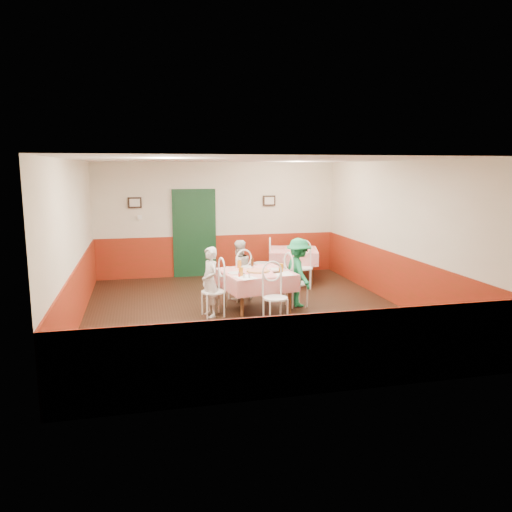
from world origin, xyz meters
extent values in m
plane|color=black|center=(0.00, 0.00, 0.00)|extent=(7.00, 7.00, 0.00)
plane|color=white|center=(0.00, 0.00, 2.80)|extent=(7.00, 7.00, 0.00)
cube|color=beige|center=(0.00, 3.50, 1.40)|extent=(6.00, 0.10, 2.80)
cube|color=beige|center=(0.00, -3.50, 1.40)|extent=(6.00, 0.10, 2.80)
cube|color=beige|center=(-3.00, 0.00, 1.40)|extent=(0.10, 7.00, 2.80)
cube|color=beige|center=(3.00, 0.00, 1.40)|extent=(0.10, 7.00, 2.80)
cube|color=maroon|center=(0.00, 3.48, 0.50)|extent=(6.00, 0.03, 1.00)
cube|color=maroon|center=(0.00, -3.48, 0.50)|extent=(6.00, 0.03, 1.00)
cube|color=maroon|center=(-2.98, 0.00, 0.50)|extent=(0.03, 7.00, 1.00)
cube|color=maroon|center=(2.98, 0.00, 0.50)|extent=(0.03, 7.00, 1.00)
cube|color=black|center=(-0.60, 3.45, 1.05)|extent=(0.96, 0.06, 2.10)
cube|color=black|center=(-2.00, 3.45, 1.85)|extent=(0.32, 0.03, 0.26)
cube|color=black|center=(1.30, 3.45, 1.85)|extent=(0.32, 0.03, 0.26)
cube|color=white|center=(-1.90, 3.45, 1.50)|extent=(0.10, 0.03, 0.10)
cube|color=red|center=(0.18, 0.11, 0.38)|extent=(1.41, 1.41, 0.77)
cube|color=red|center=(1.63, 2.41, 0.38)|extent=(1.38, 1.38, 0.77)
cylinder|color=#B74723|center=(0.21, 0.07, 0.77)|extent=(0.49, 0.49, 0.03)
cylinder|color=white|center=(-0.25, 0.02, 0.77)|extent=(0.29, 0.29, 0.01)
cylinder|color=white|center=(0.59, 0.18, 0.77)|extent=(0.29, 0.29, 0.01)
cylinder|color=white|center=(0.11, 0.53, 0.77)|extent=(0.29, 0.29, 0.01)
cylinder|color=#BF7219|center=(-0.17, -0.21, 0.84)|extent=(0.09, 0.09, 0.15)
cylinder|color=#BF7219|center=(0.62, -0.04, 0.84)|extent=(0.10, 0.10, 0.16)
cylinder|color=#BF7219|center=(-0.06, 0.49, 0.83)|extent=(0.09, 0.09, 0.15)
cylinder|color=#381C0A|center=(0.20, 0.53, 0.86)|extent=(0.06, 0.06, 0.20)
cylinder|color=silver|center=(-0.16, -0.40, 0.81)|extent=(0.04, 0.04, 0.09)
cylinder|color=silver|center=(-0.07, -0.43, 0.81)|extent=(0.04, 0.04, 0.09)
cylinder|color=#B23319|center=(-0.22, -0.30, 0.81)|extent=(0.04, 0.04, 0.09)
cube|color=white|center=(-0.12, -0.37, 0.76)|extent=(0.41, 0.47, 0.00)
cube|color=white|center=(0.62, -0.21, 0.76)|extent=(0.31, 0.41, 0.00)
cube|color=black|center=(0.51, -0.11, 0.77)|extent=(0.12, 0.11, 0.02)
imported|color=gray|center=(-0.71, -0.05, 0.64)|extent=(0.41, 0.53, 1.27)
imported|color=gray|center=(0.02, 1.00, 0.61)|extent=(0.70, 0.61, 1.23)
imported|color=gray|center=(1.06, 0.27, 0.67)|extent=(0.56, 0.90, 1.33)
camera|label=1|loc=(-1.89, -8.76, 2.66)|focal=35.00mm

